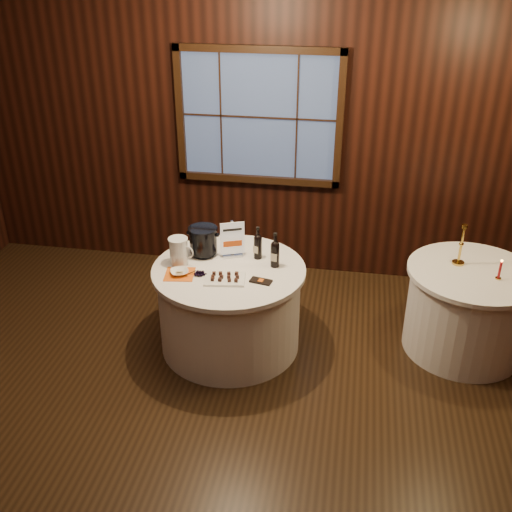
% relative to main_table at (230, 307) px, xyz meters
% --- Properties ---
extents(ground, '(6.00, 6.00, 0.00)m').
position_rel_main_table_xyz_m(ground, '(0.00, -1.00, -0.39)').
color(ground, black).
rests_on(ground, ground).
extents(back_wall, '(6.00, 0.10, 3.00)m').
position_rel_main_table_xyz_m(back_wall, '(0.00, 1.48, 1.16)').
color(back_wall, black).
rests_on(back_wall, ground).
extents(main_table, '(1.28, 1.28, 0.77)m').
position_rel_main_table_xyz_m(main_table, '(0.00, 0.00, 0.00)').
color(main_table, white).
rests_on(main_table, ground).
extents(side_table, '(1.08, 1.08, 0.77)m').
position_rel_main_table_xyz_m(side_table, '(2.00, 0.30, 0.00)').
color(side_table, white).
rests_on(side_table, ground).
extents(sign_stand, '(0.20, 0.15, 0.33)m').
position_rel_main_table_xyz_m(sign_stand, '(-0.01, 0.21, 0.50)').
color(sign_stand, '#B5B4BC').
rests_on(sign_stand, main_table).
extents(port_bottle_left, '(0.07, 0.08, 0.29)m').
position_rel_main_table_xyz_m(port_bottle_left, '(0.21, 0.22, 0.51)').
color(port_bottle_left, black).
rests_on(port_bottle_left, main_table).
extents(port_bottle_right, '(0.07, 0.08, 0.30)m').
position_rel_main_table_xyz_m(port_bottle_right, '(0.37, 0.10, 0.51)').
color(port_bottle_right, black).
rests_on(port_bottle_right, main_table).
extents(ice_bucket, '(0.25, 0.25, 0.26)m').
position_rel_main_table_xyz_m(ice_bucket, '(-0.26, 0.19, 0.52)').
color(ice_bucket, black).
rests_on(ice_bucket, main_table).
extents(chocolate_plate, '(0.35, 0.26, 0.05)m').
position_rel_main_table_xyz_m(chocolate_plate, '(0.01, -0.20, 0.40)').
color(chocolate_plate, white).
rests_on(chocolate_plate, main_table).
extents(chocolate_box, '(0.19, 0.12, 0.01)m').
position_rel_main_table_xyz_m(chocolate_box, '(0.30, -0.18, 0.39)').
color(chocolate_box, black).
rests_on(chocolate_box, main_table).
extents(grape_bunch, '(0.16, 0.06, 0.04)m').
position_rel_main_table_xyz_m(grape_bunch, '(-0.20, -0.16, 0.40)').
color(grape_bunch, black).
rests_on(grape_bunch, main_table).
extents(glass_pitcher, '(0.22, 0.16, 0.23)m').
position_rel_main_table_xyz_m(glass_pitcher, '(-0.42, 0.01, 0.50)').
color(glass_pitcher, silver).
rests_on(glass_pitcher, main_table).
extents(orange_napkin, '(0.26, 0.26, 0.00)m').
position_rel_main_table_xyz_m(orange_napkin, '(-0.37, -0.17, 0.38)').
color(orange_napkin, '#E05D12').
rests_on(orange_napkin, main_table).
extents(cracker_bowl, '(0.19, 0.19, 0.04)m').
position_rel_main_table_xyz_m(cracker_bowl, '(-0.37, -0.17, 0.40)').
color(cracker_bowl, white).
rests_on(cracker_bowl, orange_napkin).
extents(brass_candlestick, '(0.10, 0.10, 0.36)m').
position_rel_main_table_xyz_m(brass_candlestick, '(1.88, 0.40, 0.51)').
color(brass_candlestick, gold).
rests_on(brass_candlestick, side_table).
extents(red_candle, '(0.05, 0.05, 0.18)m').
position_rel_main_table_xyz_m(red_candle, '(2.17, 0.20, 0.45)').
color(red_candle, gold).
rests_on(red_candle, side_table).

